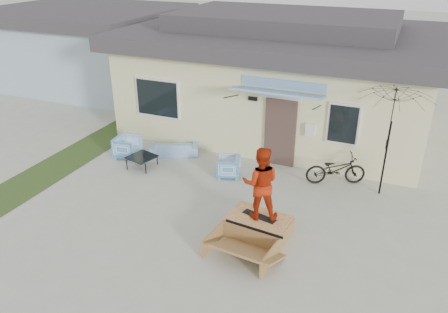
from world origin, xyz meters
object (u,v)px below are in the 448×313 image
at_px(coffee_table, 142,162).
at_px(bicycle, 336,166).
at_px(loveseat, 174,146).
at_px(skateboard, 259,216).
at_px(armchair_right, 228,165).
at_px(skater, 261,182).
at_px(armchair_left, 128,146).
at_px(skate_ramp, 258,226).
at_px(patio_umbrella, 389,134).

xyz_separation_m(coffee_table, bicycle, (5.58, 1.28, 0.35)).
height_order(loveseat, skateboard, loveseat).
xyz_separation_m(loveseat, armchair_right, (2.17, -0.68, 0.03)).
relative_size(bicycle, skateboard, 2.03).
relative_size(armchair_right, skater, 0.39).
distance_m(coffee_table, bicycle, 5.73).
bearing_deg(armchair_left, loveseat, -67.55).
bearing_deg(bicycle, skate_ramp, 135.31).
xyz_separation_m(armchair_right, skateboard, (1.77, -2.40, 0.15)).
relative_size(armchair_left, skater, 0.44).
relative_size(bicycle, patio_umbrella, 0.75).
bearing_deg(skateboard, skater, 0.00).
relative_size(coffee_table, skater, 0.43).
bearing_deg(skater, loveseat, -55.26).
distance_m(armchair_left, bicycle, 6.45).
xyz_separation_m(patio_umbrella, skateboard, (-2.43, -3.06, -1.26)).
relative_size(armchair_left, bicycle, 0.45).
bearing_deg(armchair_right, skate_ramp, 19.11).
bearing_deg(skate_ramp, skater, 90.00).
relative_size(patio_umbrella, skate_ramp, 1.22).
height_order(armchair_left, patio_umbrella, patio_umbrella).
distance_m(coffee_table, skater, 4.92).
distance_m(armchair_left, patio_umbrella, 7.79).
bearing_deg(coffee_table, bicycle, 12.89).
bearing_deg(loveseat, skate_ramp, 117.79).
bearing_deg(skate_ramp, coffee_table, 162.35).
xyz_separation_m(skate_ramp, skateboard, (0.00, 0.05, 0.26)).
bearing_deg(bicycle, armchair_right, 80.11).
xyz_separation_m(armchair_left, coffee_table, (0.82, -0.47, -0.19)).
bearing_deg(skate_ramp, patio_umbrella, 58.07).
bearing_deg(armchair_right, bicycle, 87.81).
height_order(patio_umbrella, skate_ramp, patio_umbrella).
bearing_deg(armchair_right, loveseat, -123.94).
height_order(patio_umbrella, skater, skater).
xyz_separation_m(bicycle, skateboard, (-1.19, -3.16, -0.05)).
bearing_deg(loveseat, patio_umbrella, 156.10).
bearing_deg(skate_ramp, bicycle, 75.75).
distance_m(loveseat, bicycle, 5.13).
xyz_separation_m(armchair_left, skater, (5.21, -2.36, 1.00)).
xyz_separation_m(loveseat, skateboard, (3.93, -3.08, 0.19)).
bearing_deg(armchair_left, skater, -121.50).
relative_size(armchair_right, patio_umbrella, 0.30).
height_order(armchair_right, bicycle, bicycle).
bearing_deg(skater, skateboard, 180.00).
bearing_deg(armchair_left, skate_ramp, -121.93).
bearing_deg(skater, armchair_right, -70.89).
xyz_separation_m(coffee_table, skate_ramp, (4.38, -1.93, 0.05)).
height_order(armchair_right, skater, skater).
distance_m(patio_umbrella, skate_ramp, 4.22).
distance_m(coffee_table, skateboard, 4.79).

